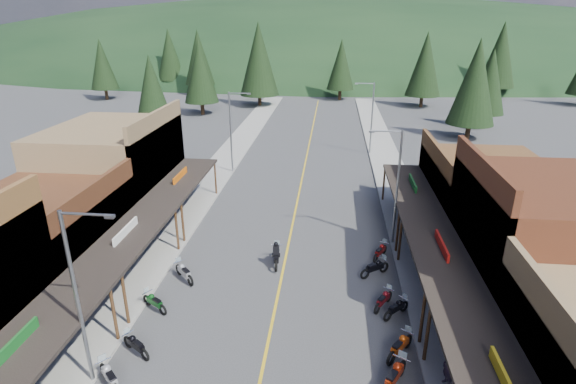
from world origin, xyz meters
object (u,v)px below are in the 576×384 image
(pine_1, at_px, (199,57))
(pine_7, at_px, (170,55))
(shop_west_3, at_px, (116,171))
(pine_2, at_px, (259,59))
(bike_east_7, at_px, (396,308))
(pine_5, at_px, (500,55))
(bike_east_10, at_px, (380,251))
(bike_west_6, at_px, (136,344))
(pine_0, at_px, (102,64))
(pine_11, at_px, (475,82))
(streetlight_0, at_px, (79,293))
(streetlight_1, at_px, (232,129))
(bike_east_5, at_px, (394,375))
(pedestrian_east_a, at_px, (449,367))
(shop_east_3, at_px, (483,196))
(bike_west_8, at_px, (184,271))
(rider_on_bike, at_px, (277,255))
(bike_east_6, at_px, (400,345))
(streetlight_2, at_px, (395,183))
(bike_west_5, at_px, (110,376))
(shop_east_2, at_px, (543,246))
(pine_4, at_px, (425,64))
(streetlight_3, at_px, (371,115))
(pine_9, at_px, (490,82))
(bike_east_9, at_px, (375,267))
(pedestrian_east_b, at_px, (402,219))
(bike_east_8, at_px, (383,299))
(pine_3, at_px, (341,64))
(bike_west_7, at_px, (154,301))
(pine_10, at_px, (200,71))

(pine_1, distance_m, pine_7, 10.00)
(shop_west_3, height_order, pine_2, pine_2)
(bike_east_7, bearing_deg, pine_5, 114.78)
(pine_7, distance_m, bike_east_10, 80.04)
(pine_5, bearing_deg, bike_west_6, -117.67)
(pine_0, bearing_deg, pine_2, -7.59)
(pine_0, xyz_separation_m, pine_11, (60.00, -24.00, 0.70))
(streetlight_0, height_order, streetlight_1, same)
(streetlight_0, bearing_deg, bike_east_5, 4.19)
(streetlight_0, bearing_deg, streetlight_1, 90.00)
(bike_west_6, xyz_separation_m, pedestrian_east_a, (13.80, -0.68, 0.54))
(shop_east_3, height_order, bike_east_10, shop_east_3)
(bike_west_8, xyz_separation_m, rider_on_bike, (5.21, 2.32, 0.08))
(pine_2, bearing_deg, bike_east_6, -75.22)
(bike_east_6, bearing_deg, bike_west_8, -167.36)
(bike_east_6, bearing_deg, pine_5, 106.30)
(streetlight_2, distance_m, bike_west_5, 19.75)
(shop_east_2, distance_m, bike_east_7, 8.22)
(pine_1, distance_m, bike_west_8, 70.61)
(pine_4, relative_size, bike_east_5, 5.42)
(streetlight_3, bearing_deg, pine_4, 69.78)
(pine_9, height_order, bike_east_5, pine_9)
(bike_east_9, bearing_deg, bike_west_8, -117.79)
(rider_on_bike, bearing_deg, bike_east_10, 7.34)
(streetlight_2, height_order, pine_2, pine_2)
(pedestrian_east_a, bearing_deg, pine_2, -179.91)
(bike_west_5, height_order, bike_west_8, bike_west_5)
(streetlight_3, bearing_deg, shop_west_3, -137.96)
(pine_11, xyz_separation_m, pedestrian_east_b, (-12.05, -27.95, -6.19))
(pine_5, xyz_separation_m, bike_east_10, (-27.92, -66.08, -7.44))
(pine_1, relative_size, bike_east_6, 5.89)
(bike_west_6, relative_size, bike_east_8, 1.00)
(pine_3, bearing_deg, pine_5, 11.31)
(pedestrian_east_a, bearing_deg, rider_on_bike, -153.96)
(bike_west_7, xyz_separation_m, bike_east_10, (12.42, 6.78, 0.00))
(shop_east_2, height_order, pine_10, pine_10)
(bike_west_7, distance_m, bike_east_8, 12.18)
(pine_5, bearing_deg, bike_west_8, -119.60)
(rider_on_bike, distance_m, pedestrian_east_a, 12.50)
(pedestrian_east_a, bearing_deg, streetlight_2, 168.23)
(pine_10, bearing_deg, pine_1, 106.70)
(shop_east_2, bearing_deg, bike_west_8, 178.72)
(shop_west_3, relative_size, pine_2, 0.78)
(streetlight_3, height_order, pedestrian_east_b, streetlight_3)
(streetlight_3, relative_size, bike_west_6, 4.19)
(pine_5, bearing_deg, bike_east_8, -111.57)
(bike_east_7, relative_size, pedestrian_east_a, 1.00)
(streetlight_0, distance_m, streetlight_1, 28.00)
(pine_4, relative_size, pedestrian_east_a, 6.72)
(bike_east_10, xyz_separation_m, pedestrian_east_b, (1.87, 4.13, 0.44))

